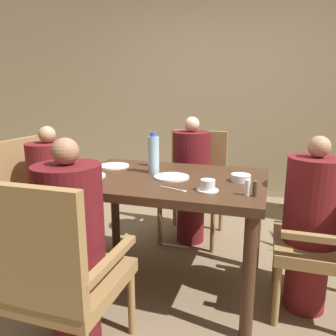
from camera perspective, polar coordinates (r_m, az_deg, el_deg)
name	(u,v)px	position (r m, az deg, el deg)	size (l,w,h in m)	color
ground_plane	(166,281)	(2.43, -0.34, -19.16)	(16.00, 16.00, 0.00)	#7A664C
wall_back	(222,84)	(4.28, 9.35, 14.22)	(8.00, 0.06, 2.80)	tan
dining_table	(166,192)	(2.15, -0.36, -4.15)	(1.26, 0.89, 0.76)	#422819
chair_left_side	(36,199)	(2.69, -22.01, -5.00)	(0.52, 0.52, 0.95)	olive
diner_in_left_chair	(52,195)	(2.59, -19.54, -4.54)	(0.32, 0.32, 1.06)	maroon
chair_far_side	(195,182)	(2.98, 4.69, -2.38)	(0.52, 0.52, 0.95)	olive
diner_in_far_chair	(191,179)	(2.83, 4.04, -1.96)	(0.32, 0.32, 1.10)	#5B1419
diner_in_right_chair	(311,224)	(2.11, 23.67, -8.89)	(0.32, 0.32, 1.06)	maroon
chair_near_corner	(54,273)	(1.62, -19.28, -16.81)	(0.52, 0.52, 0.95)	olive
diner_in_near_chair	(72,246)	(1.70, -16.38, -12.98)	(0.32, 0.32, 1.09)	#5B1419
plate_main_left	(172,177)	(2.10, 0.62, -1.57)	(0.23, 0.23, 0.01)	white
plate_main_right	(88,176)	(2.19, -13.78, -1.37)	(0.23, 0.23, 0.01)	white
plate_dessert_center	(114,166)	(2.45, -9.44, 0.36)	(0.23, 0.23, 0.01)	white
teacup_with_saucer	(208,186)	(1.83, 6.94, -3.11)	(0.12, 0.12, 0.07)	white
bowl_small	(241,178)	(2.06, 12.56, -1.68)	(0.12, 0.12, 0.04)	white
water_bottle	(154,154)	(2.22, -2.54, 2.44)	(0.08, 0.08, 0.28)	#A3C6DB
glass_tall_near	(94,174)	(2.00, -12.79, -0.95)	(0.06, 0.06, 0.12)	silver
glass_tall_mid	(152,158)	(2.44, -2.74, 1.83)	(0.06, 0.06, 0.12)	silver
salt_shaker	(248,188)	(1.78, 13.69, -3.35)	(0.03, 0.03, 0.09)	white
pepper_shaker	(255,189)	(1.78, 14.95, -3.51)	(0.03, 0.03, 0.08)	#4C3D2D
fork_beside_plate	(175,189)	(1.85, 1.24, -3.73)	(0.18, 0.08, 0.00)	silver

